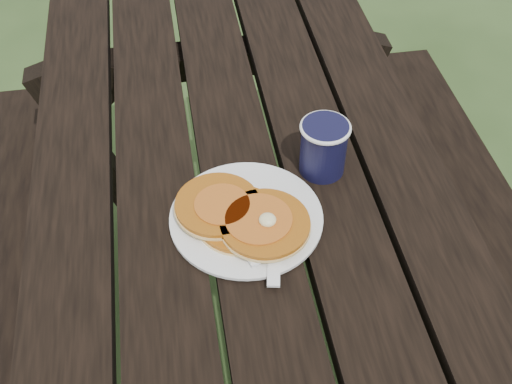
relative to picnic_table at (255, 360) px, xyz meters
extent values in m
cube|color=black|center=(0.00, 0.00, 0.36)|extent=(0.75, 1.80, 0.04)
cylinder|color=white|center=(-0.01, 0.05, 0.39)|extent=(0.32, 0.32, 0.01)
cylinder|color=#B26014|center=(-0.02, 0.04, 0.40)|extent=(0.15, 0.15, 0.01)
cylinder|color=#B26014|center=(-0.05, 0.07, 0.41)|extent=(0.14, 0.14, 0.01)
cylinder|color=#B26014|center=(0.02, 0.02, 0.41)|extent=(0.15, 0.15, 0.01)
cylinder|color=#A45017|center=(0.01, 0.02, 0.42)|extent=(0.11, 0.11, 0.00)
ellipsoid|color=#F4E59E|center=(0.02, 0.02, 0.42)|extent=(0.03, 0.03, 0.02)
cube|color=white|center=(0.03, -0.01, 0.39)|extent=(0.06, 0.18, 0.00)
cylinder|color=black|center=(0.15, 0.15, 0.43)|extent=(0.08, 0.08, 0.10)
torus|color=white|center=(0.15, 0.15, 0.48)|extent=(0.09, 0.09, 0.01)
cylinder|color=black|center=(0.15, 0.15, 0.48)|extent=(0.07, 0.07, 0.01)
camera|label=1|loc=(-0.11, -0.65, 1.21)|focal=45.00mm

